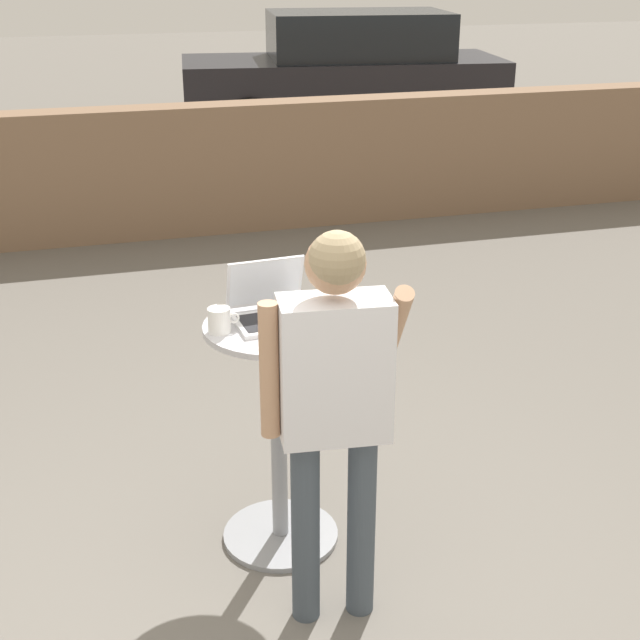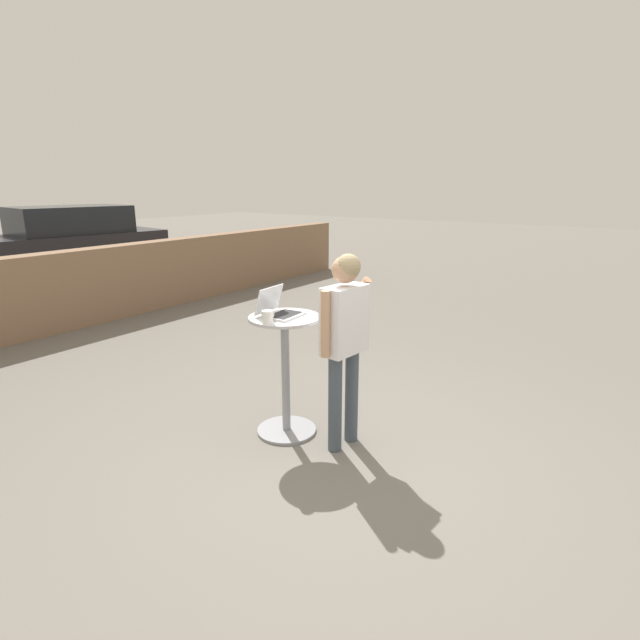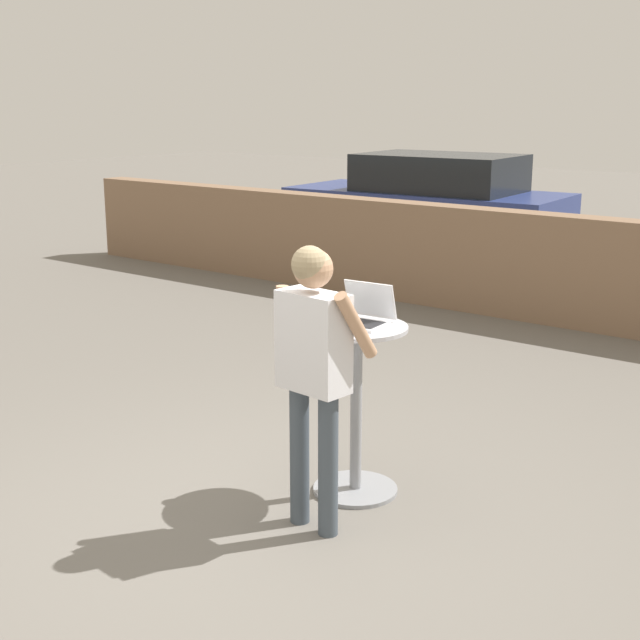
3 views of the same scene
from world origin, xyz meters
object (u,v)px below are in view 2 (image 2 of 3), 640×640
(coffee_mug, at_px, (267,317))
(standing_person, at_px, (344,329))
(laptop, at_px, (279,309))
(parked_car_near_street, at_px, (66,241))
(cafe_table, at_px, (286,369))

(coffee_mug, bearing_deg, standing_person, -57.74)
(laptop, distance_m, coffee_mug, 0.24)
(standing_person, height_order, parked_car_near_street, standing_person)
(laptop, xyz_separation_m, coffee_mug, (-0.23, -0.07, -0.00))
(cafe_table, bearing_deg, parked_car_near_street, 71.02)
(laptop, xyz_separation_m, parked_car_near_street, (3.11, 8.98, -0.30))
(laptop, bearing_deg, cafe_table, -85.61)
(cafe_table, bearing_deg, laptop, 94.39)
(standing_person, bearing_deg, parked_car_near_street, 72.48)
(laptop, relative_size, parked_car_near_street, 0.08)
(parked_car_near_street, bearing_deg, laptop, -109.12)
(laptop, relative_size, coffee_mug, 2.74)
(cafe_table, height_order, coffee_mug, coffee_mug)
(cafe_table, relative_size, standing_person, 0.65)
(laptop, height_order, standing_person, standing_person)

